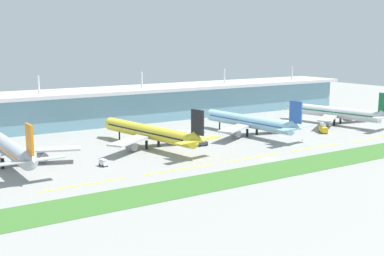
% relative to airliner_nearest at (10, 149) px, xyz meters
% --- Properties ---
extents(ground_plane, '(600.00, 600.00, 0.00)m').
position_rel_airliner_nearest_xyz_m(ground_plane, '(84.30, -40.98, -6.45)').
color(ground_plane, gray).
extents(terminal_building, '(288.00, 34.00, 27.43)m').
position_rel_airliner_nearest_xyz_m(terminal_building, '(84.30, 69.38, 2.97)').
color(terminal_building, '#6693A8').
rests_on(terminal_building, ground).
extents(airliner_nearest, '(48.79, 61.02, 18.90)m').
position_rel_airliner_nearest_xyz_m(airliner_nearest, '(0.00, 0.00, 0.00)').
color(airliner_nearest, '#ADB2BC').
rests_on(airliner_nearest, ground).
extents(airliner_near_middle, '(47.98, 66.28, 18.90)m').
position_rel_airliner_nearest_xyz_m(airliner_near_middle, '(56.39, 1.18, 0.01)').
color(airliner_near_middle, yellow).
rests_on(airliner_near_middle, ground).
extents(airliner_far_middle, '(48.52, 63.53, 18.90)m').
position_rel_airliner_nearest_xyz_m(airliner_far_middle, '(108.62, -0.17, 0.00)').
color(airliner_far_middle, '#9ED1EA').
rests_on(airliner_far_middle, ground).
extents(airliner_farthest, '(47.82, 62.57, 18.90)m').
position_rel_airliner_nearest_xyz_m(airliner_farthest, '(166.43, -0.68, 0.00)').
color(airliner_farthest, silver).
rests_on(airliner_farthest, ground).
extents(taxiway_stripe_west, '(28.00, 0.70, 0.04)m').
position_rel_airliner_nearest_xyz_m(taxiway_stripe_west, '(13.30, -35.83, -6.43)').
color(taxiway_stripe_west, yellow).
rests_on(taxiway_stripe_west, ground).
extents(taxiway_stripe_mid_west, '(28.00, 0.70, 0.04)m').
position_rel_airliner_nearest_xyz_m(taxiway_stripe_mid_west, '(47.30, -35.83, -6.43)').
color(taxiway_stripe_mid_west, yellow).
rests_on(taxiway_stripe_mid_west, ground).
extents(taxiway_stripe_centre, '(28.00, 0.70, 0.04)m').
position_rel_airliner_nearest_xyz_m(taxiway_stripe_centre, '(81.30, -35.83, -6.43)').
color(taxiway_stripe_centre, yellow).
rests_on(taxiway_stripe_centre, ground).
extents(taxiway_stripe_mid_east, '(28.00, 0.70, 0.04)m').
position_rel_airliner_nearest_xyz_m(taxiway_stripe_mid_east, '(115.30, -35.83, -6.43)').
color(taxiway_stripe_mid_east, yellow).
rests_on(taxiway_stripe_mid_east, ground).
extents(taxiway_stripe_east, '(28.00, 0.70, 0.04)m').
position_rel_airliner_nearest_xyz_m(taxiway_stripe_east, '(149.30, -35.83, -6.43)').
color(taxiway_stripe_east, yellow).
rests_on(taxiway_stripe_east, ground).
extents(grass_verge, '(300.00, 18.00, 0.10)m').
position_rel_airliner_nearest_xyz_m(grass_verge, '(84.30, -54.59, -6.40)').
color(grass_verge, '#3D702D').
rests_on(grass_verge, ground).
extents(pushback_tug, '(4.55, 2.78, 1.85)m').
position_rel_airliner_nearest_xyz_m(pushback_tug, '(76.40, -7.94, -5.35)').
color(pushback_tug, '#333842').
rests_on(pushback_tug, ground).
extents(baggage_cart, '(2.32, 3.77, 2.48)m').
position_rel_airliner_nearest_xyz_m(baggage_cart, '(27.73, -17.50, -5.18)').
color(baggage_cart, silver).
rests_on(baggage_cart, ground).
extents(fuel_truck, '(5.93, 7.51, 4.95)m').
position_rel_airliner_nearest_xyz_m(fuel_truck, '(142.78, -14.23, -4.18)').
color(fuel_truck, gold).
rests_on(fuel_truck, ground).
extents(safety_cone_left_wingtip, '(0.56, 0.56, 0.70)m').
position_rel_airliner_nearest_xyz_m(safety_cone_left_wingtip, '(103.45, -27.79, -6.10)').
color(safety_cone_left_wingtip, orange).
rests_on(safety_cone_left_wingtip, ground).
extents(safety_cone_nose_front, '(0.56, 0.56, 0.70)m').
position_rel_airliner_nearest_xyz_m(safety_cone_nose_front, '(105.03, -16.04, -6.10)').
color(safety_cone_nose_front, orange).
rests_on(safety_cone_nose_front, ground).
extents(safety_cone_right_wingtip, '(0.56, 0.56, 0.70)m').
position_rel_airliner_nearest_xyz_m(safety_cone_right_wingtip, '(120.33, -22.95, -6.10)').
color(safety_cone_right_wingtip, orange).
rests_on(safety_cone_right_wingtip, ground).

